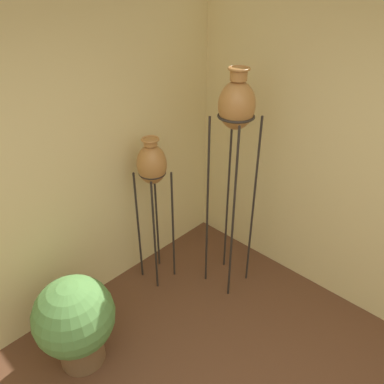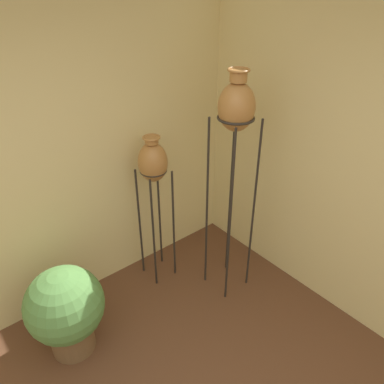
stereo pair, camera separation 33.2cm
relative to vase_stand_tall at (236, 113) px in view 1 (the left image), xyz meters
The scene contains 3 objects.
vase_stand_tall is the anchor object (origin of this frame).
vase_stand_medium 0.87m from the vase_stand_tall, 128.88° to the left, with size 0.26×0.26×1.51m.
potted_plant 2.01m from the vase_stand_tall, behind, with size 0.61×0.61×0.80m.
Camera 1 is at (-0.66, -0.33, 2.72)m, focal length 35.00 mm.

